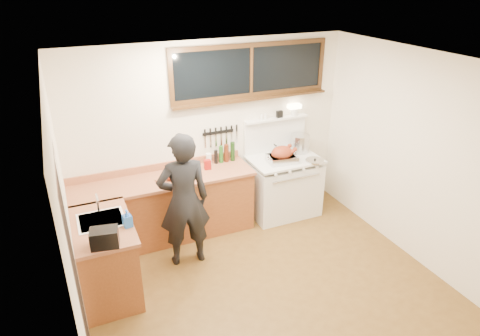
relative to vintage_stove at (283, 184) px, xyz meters
name	(u,v)px	position (x,y,z in m)	size (l,w,h in m)	color
ground_plane	(265,284)	(-1.00, -1.41, -0.48)	(4.00, 3.50, 0.02)	brown
room_shell	(269,156)	(-1.00, -1.41, 1.18)	(4.10, 3.60, 2.65)	white
counter_back	(165,208)	(-1.80, 0.04, -0.01)	(2.44, 0.64, 1.00)	brown
counter_left	(106,258)	(-2.70, -0.79, -0.02)	(0.64, 1.09, 0.90)	brown
sink_unit	(102,224)	(-2.68, -0.71, 0.38)	(0.50, 0.45, 0.37)	white
vintage_stove	(283,184)	(0.00, 0.00, 0.00)	(1.02, 0.74, 1.60)	white
back_window	(251,77)	(-0.40, 0.31, 1.60)	(2.32, 0.13, 0.77)	black
left_doorway	(78,284)	(-2.99, -1.96, 0.62)	(0.02, 1.04, 2.17)	black
knife_strip	(220,133)	(-0.88, 0.32, 0.84)	(0.52, 0.03, 0.28)	black
man	(184,201)	(-1.71, -0.59, 0.40)	(0.66, 0.46, 1.73)	black
soap_bottle	(127,218)	(-2.43, -0.95, 0.53)	(0.10, 0.11, 0.20)	blue
toaster	(105,238)	(-2.70, -1.22, 0.53)	(0.30, 0.23, 0.19)	black
cutting_board	(173,177)	(-1.68, -0.08, 0.49)	(0.46, 0.38, 0.14)	#A76342
roast_turkey	(282,155)	(-0.10, -0.11, 0.53)	(0.45, 0.35, 0.24)	silver
stockpot	(300,143)	(0.33, 0.12, 0.57)	(0.31, 0.31, 0.27)	silver
saucepan	(279,152)	(-0.02, 0.10, 0.49)	(0.17, 0.29, 0.12)	silver
pot_lid	(315,160)	(0.35, -0.28, 0.44)	(0.35, 0.35, 0.04)	silver
coffee_tin	(207,165)	(-1.16, 0.08, 0.50)	(0.10, 0.08, 0.14)	maroon
pitcher	(209,159)	(-1.08, 0.25, 0.51)	(0.10, 0.10, 0.15)	white
bottle_cluster	(226,153)	(-0.84, 0.22, 0.56)	(0.32, 0.07, 0.28)	black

